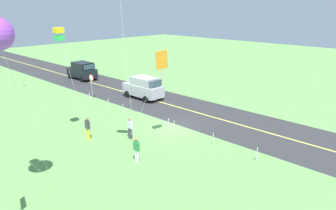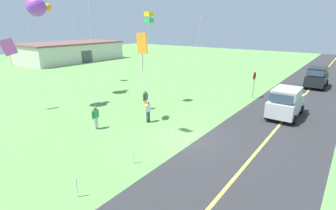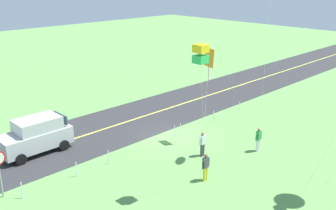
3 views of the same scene
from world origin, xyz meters
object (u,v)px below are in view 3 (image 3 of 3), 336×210
car_suv_foreground (36,135)px  person_adult_companion (258,139)px  kite_yellow_high (209,59)px  person_child_watcher (203,143)px  person_adult_near (206,166)px  kite_red_low (201,54)px

car_suv_foreground → person_adult_companion: bearing=136.2°
person_adult_companion → kite_yellow_high: (1.15, -3.33, 4.79)m
person_adult_companion → kite_yellow_high: size_ratio=0.25×
car_suv_foreground → person_adult_companion: 14.06m
car_suv_foreground → person_child_watcher: size_ratio=2.75×
kite_yellow_high → person_adult_companion: bearing=109.0°
person_adult_near → kite_yellow_high: kite_yellow_high is taller
car_suv_foreground → person_adult_near: (-4.92, 9.80, -0.29)m
person_adult_near → kite_red_low: kite_red_low is taller
car_suv_foreground → person_adult_companion: size_ratio=2.75×
person_child_watcher → kite_yellow_high: (-1.91, -1.31, 4.79)m
car_suv_foreground → kite_yellow_high: 11.92m
person_adult_companion → person_child_watcher: 3.66m
car_suv_foreground → kite_yellow_high: size_ratio=0.69×
person_child_watcher → kite_red_low: (3.65, 2.80, 6.47)m
person_child_watcher → kite_yellow_high: bearing=154.2°
kite_yellow_high → person_child_watcher: bearing=34.4°
car_suv_foreground → person_child_watcher: (-7.09, 7.71, -0.29)m
person_adult_near → person_adult_companion: 5.22m
person_child_watcher → kite_yellow_high: size_ratio=0.25×
person_child_watcher → kite_red_low: 7.94m
person_adult_near → person_adult_companion: same height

